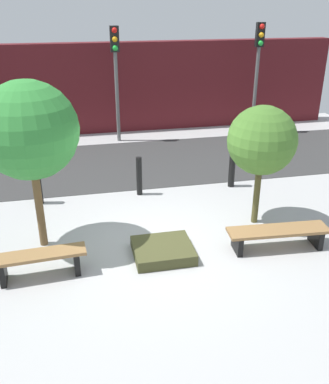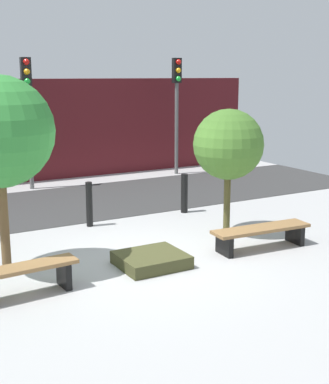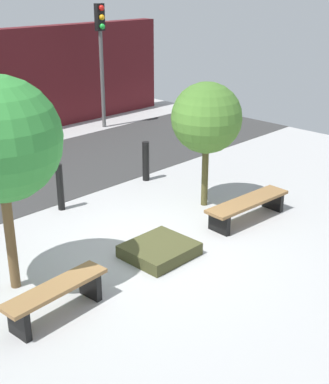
# 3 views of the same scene
# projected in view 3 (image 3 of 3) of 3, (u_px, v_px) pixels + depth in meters

# --- Properties ---
(ground_plane) EXTENTS (18.00, 18.00, 0.00)m
(ground_plane) POSITION_uv_depth(u_px,v_px,m) (147.00, 250.00, 9.35)
(ground_plane) COLOR #A9A9A9
(road_strip) EXTENTS (18.00, 3.93, 0.01)m
(road_strip) POSITION_uv_depth(u_px,v_px,m) (6.00, 182.00, 12.43)
(road_strip) COLOR #353535
(road_strip) RESTS_ON ground
(bench_left) EXTENTS (1.63, 0.50, 0.47)m
(bench_left) POSITION_uv_depth(u_px,v_px,m) (56.00, 295.00, 7.42)
(bench_left) COLOR black
(bench_left) RESTS_ON ground
(bench_right) EXTENTS (2.00, 0.60, 0.42)m
(bench_right) POSITION_uv_depth(u_px,v_px,m) (248.00, 205.00, 10.40)
(bench_right) COLOR black
(bench_right) RESTS_ON ground
(planter_bed) EXTENTS (1.11, 0.99, 0.22)m
(planter_bed) POSITION_uv_depth(u_px,v_px,m) (159.00, 250.00, 9.12)
(planter_bed) COLOR #414224
(planter_bed) RESTS_ON ground
(tree_behind_right_bench) EXTENTS (1.42, 1.42, 2.57)m
(tree_behind_right_bench) POSITION_uv_depth(u_px,v_px,m) (207.00, 118.00, 10.54)
(tree_behind_right_bench) COLOR #4E4825
(tree_behind_right_bench) RESTS_ON ground
(bollard_left) EXTENTS (0.14, 0.14, 0.98)m
(bollard_left) POSITION_uv_depth(u_px,v_px,m) (60.00, 187.00, 10.82)
(bollard_left) COLOR black
(bollard_left) RESTS_ON ground
(bollard_center) EXTENTS (0.16, 0.16, 0.93)m
(bollard_center) POSITION_uv_depth(u_px,v_px,m) (146.00, 161.00, 12.43)
(bollard_center) COLOR black
(bollard_center) RESTS_ON ground
(traffic_light_mid_east) EXTENTS (0.28, 0.27, 3.74)m
(traffic_light_mid_east) POSITION_uv_depth(u_px,v_px,m) (101.00, 44.00, 16.15)
(traffic_light_mid_east) COLOR #5A5A5A
(traffic_light_mid_east) RESTS_ON ground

